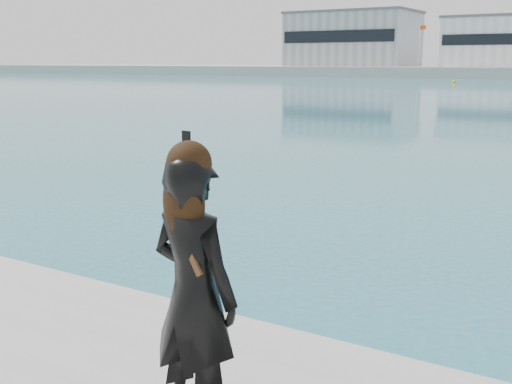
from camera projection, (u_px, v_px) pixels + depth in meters
warehouse_grey_left at (353, 39)px, 138.38m from camera, size 26.52×16.36×11.50m
flagpole_left at (420, 43)px, 123.93m from camera, size 1.28×0.16×8.00m
buoy_far at (454, 83)px, 91.56m from camera, size 0.50×0.50×0.50m
woman at (194, 287)px, 3.85m from camera, size 0.68×0.49×1.84m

